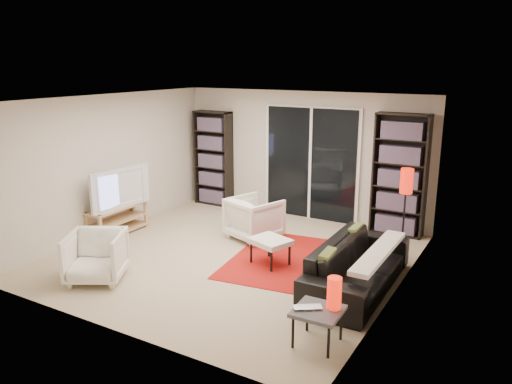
# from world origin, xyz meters

# --- Properties ---
(floor) EXTENTS (5.00, 5.00, 0.00)m
(floor) POSITION_xyz_m (0.00, 0.00, 0.00)
(floor) COLOR tan
(floor) RESTS_ON ground
(wall_back) EXTENTS (5.00, 0.02, 2.40)m
(wall_back) POSITION_xyz_m (0.00, 2.50, 1.20)
(wall_back) COLOR beige
(wall_back) RESTS_ON ground
(wall_front) EXTENTS (5.00, 0.02, 2.40)m
(wall_front) POSITION_xyz_m (0.00, -2.50, 1.20)
(wall_front) COLOR beige
(wall_front) RESTS_ON ground
(wall_left) EXTENTS (0.02, 5.00, 2.40)m
(wall_left) POSITION_xyz_m (-2.50, 0.00, 1.20)
(wall_left) COLOR beige
(wall_left) RESTS_ON ground
(wall_right) EXTENTS (0.02, 5.00, 2.40)m
(wall_right) POSITION_xyz_m (2.50, 0.00, 1.20)
(wall_right) COLOR beige
(wall_right) RESTS_ON ground
(ceiling) EXTENTS (5.00, 5.00, 0.02)m
(ceiling) POSITION_xyz_m (0.00, 0.00, 2.40)
(ceiling) COLOR white
(ceiling) RESTS_ON wall_back
(sliding_door) EXTENTS (1.92, 0.08, 2.16)m
(sliding_door) POSITION_xyz_m (0.20, 2.46, 1.05)
(sliding_door) COLOR white
(sliding_door) RESTS_ON ground
(bookshelf_left) EXTENTS (0.80, 0.30, 1.95)m
(bookshelf_left) POSITION_xyz_m (-1.95, 2.33, 0.98)
(bookshelf_left) COLOR black
(bookshelf_left) RESTS_ON ground
(bookshelf_right) EXTENTS (0.90, 0.30, 2.10)m
(bookshelf_right) POSITION_xyz_m (1.90, 2.33, 1.05)
(bookshelf_right) COLOR black
(bookshelf_right) RESTS_ON ground
(tv_stand) EXTENTS (0.37, 1.16, 0.50)m
(tv_stand) POSITION_xyz_m (-2.31, -0.09, 0.26)
(tv_stand) COLOR tan
(tv_stand) RESTS_ON floor
(tv) EXTENTS (0.31, 1.19, 0.68)m
(tv) POSITION_xyz_m (-2.29, -0.09, 0.84)
(tv) COLOR black
(tv) RESTS_ON tv_stand
(rug) EXTENTS (1.88, 2.37, 0.01)m
(rug) POSITION_xyz_m (0.80, 0.32, 0.01)
(rug) COLOR #A71410
(rug) RESTS_ON floor
(sofa) EXTENTS (0.88, 2.19, 0.64)m
(sofa) POSITION_xyz_m (2.03, -0.09, 0.32)
(sofa) COLOR black
(sofa) RESTS_ON floor
(armchair_back) EXTENTS (0.98, 0.99, 0.72)m
(armchair_back) POSITION_xyz_m (-0.13, 0.90, 0.36)
(armchair_back) COLOR white
(armchair_back) RESTS_ON floor
(armchair_front) EXTENTS (1.01, 1.01, 0.69)m
(armchair_front) POSITION_xyz_m (-1.16, -1.64, 0.34)
(armchair_front) COLOR white
(armchair_front) RESTS_ON floor
(ottoman) EXTENTS (0.67, 0.61, 0.40)m
(ottoman) POSITION_xyz_m (0.64, 0.04, 0.34)
(ottoman) COLOR white
(ottoman) RESTS_ON floor
(side_table) EXTENTS (0.51, 0.51, 0.40)m
(side_table) POSITION_xyz_m (2.11, -1.62, 0.36)
(side_table) COLOR #45454A
(side_table) RESTS_ON floor
(laptop) EXTENTS (0.36, 0.33, 0.02)m
(laptop) POSITION_xyz_m (2.03, -1.69, 0.41)
(laptop) COLOR silver
(laptop) RESTS_ON side_table
(table_lamp) EXTENTS (0.15, 0.15, 0.35)m
(table_lamp) POSITION_xyz_m (2.24, -1.50, 0.57)
(table_lamp) COLOR red
(table_lamp) RESTS_ON side_table
(floor_lamp) EXTENTS (0.21, 0.21, 1.39)m
(floor_lamp) POSITION_xyz_m (2.26, 1.29, 1.07)
(floor_lamp) COLOR black
(floor_lamp) RESTS_ON floor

